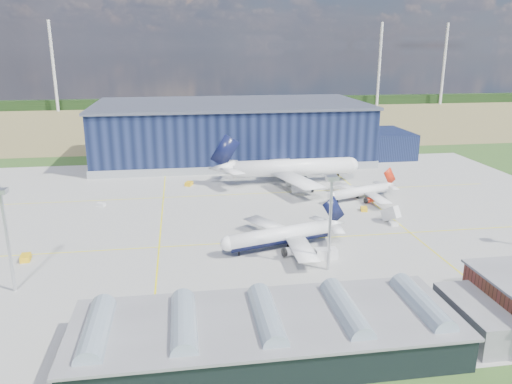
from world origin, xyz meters
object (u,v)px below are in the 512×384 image
(hangar, at_px, (237,134))
(gse_van_c, at_px, (326,254))
(gse_tug_b, at_px, (364,209))
(gse_cart_a, at_px, (257,235))
(airliner_red, at_px, (360,186))
(airliner_navy, at_px, (280,227))
(gse_cart_b, at_px, (101,205))
(gse_tug_a, at_px, (26,258))
(light_mast_west, at_px, (5,224))
(airliner_widebody, at_px, (293,159))
(airstair, at_px, (390,217))
(light_mast_center, at_px, (331,208))
(gse_tug_c, at_px, (189,184))

(hangar, height_order, gse_van_c, hangar)
(gse_tug_b, bearing_deg, gse_cart_a, -141.43)
(airliner_red, relative_size, gse_van_c, 5.51)
(hangar, relative_size, airliner_navy, 3.94)
(gse_tug_b, bearing_deg, gse_cart_b, -178.17)
(hangar, distance_m, gse_van_c, 119.13)
(airliner_red, relative_size, gse_tug_a, 8.13)
(light_mast_west, xyz_separation_m, airliner_red, (96.61, 52.00, -10.57))
(airliner_widebody, height_order, airstair, airliner_widebody)
(hangar, relative_size, gse_cart_b, 52.78)
(airliner_red, relative_size, airstair, 5.30)
(light_mast_center, relative_size, gse_tug_a, 6.27)
(light_mast_west, relative_size, gse_cart_b, 8.37)
(airliner_widebody, relative_size, airstair, 10.44)
(airliner_widebody, distance_m, gse_tug_b, 40.45)
(gse_cart_b, bearing_deg, airliner_navy, -102.78)
(light_mast_west, bearing_deg, light_mast_center, 0.00)
(airliner_widebody, relative_size, gse_tug_c, 16.82)
(airliner_widebody, height_order, gse_tug_a, airliner_widebody)
(airstair, bearing_deg, gse_tug_b, 83.86)
(gse_cart_a, relative_size, airstair, 0.59)
(gse_van_c, bearing_deg, gse_tug_c, 22.99)
(light_mast_west, height_order, gse_tug_a, light_mast_west)
(gse_tug_c, height_order, gse_cart_b, gse_tug_c)
(airliner_widebody, height_order, gse_tug_c, airliner_widebody)
(airliner_red, xyz_separation_m, airstair, (1.17, -23.21, -3.06))
(gse_cart_a, bearing_deg, airliner_red, 12.53)
(airliner_red, distance_m, gse_cart_a, 49.25)
(hangar, relative_size, airstair, 25.77)
(gse_tug_b, height_order, gse_cart_a, gse_cart_a)
(gse_cart_a, bearing_deg, airstair, -15.64)
(airliner_navy, xyz_separation_m, gse_tug_c, (-22.01, 64.98, -5.23))
(hangar, distance_m, gse_cart_a, 102.19)
(light_mast_center, height_order, gse_tug_b, light_mast_center)
(gse_van_c, relative_size, airstair, 0.96)
(gse_van_c, bearing_deg, light_mast_center, 167.02)
(gse_tug_b, xyz_separation_m, gse_cart_b, (-84.14, 17.68, -0.05))
(hangar, bearing_deg, light_mast_center, -86.70)
(gse_cart_a, bearing_deg, gse_tug_b, 1.72)
(gse_tug_c, bearing_deg, gse_cart_b, -120.68)
(airstair, bearing_deg, light_mast_west, 172.77)
(airliner_navy, height_order, airliner_widebody, airliner_widebody)
(light_mast_west, height_order, gse_van_c, light_mast_west)
(airliner_red, bearing_deg, airliner_widebody, -73.82)
(light_mast_center, height_order, gse_cart_a, light_mast_center)
(airliner_red, height_order, airliner_widebody, airliner_widebody)
(airliner_widebody, bearing_deg, airliner_red, -54.73)
(gse_van_c, bearing_deg, hangar, 3.30)
(airliner_red, distance_m, airstair, 23.44)
(airliner_red, height_order, gse_cart_b, airliner_red)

